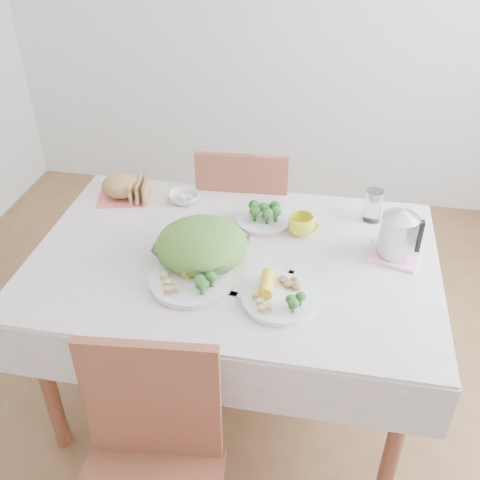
% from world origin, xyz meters
% --- Properties ---
extents(floor, '(3.60, 3.60, 0.00)m').
position_xyz_m(floor, '(0.00, 0.00, 0.00)').
color(floor, brown).
rests_on(floor, ground).
extents(dining_table, '(1.40, 0.90, 0.75)m').
position_xyz_m(dining_table, '(0.00, 0.00, 0.38)').
color(dining_table, brown).
rests_on(dining_table, floor).
extents(tablecloth, '(1.50, 1.00, 0.01)m').
position_xyz_m(tablecloth, '(0.00, 0.00, 0.76)').
color(tablecloth, beige).
rests_on(tablecloth, dining_table).
extents(chair_far, '(0.45, 0.45, 0.94)m').
position_xyz_m(chair_far, '(-0.07, 0.66, 0.47)').
color(chair_far, brown).
rests_on(chair_far, floor).
extents(salad_bowl, '(0.40, 0.40, 0.08)m').
position_xyz_m(salad_bowl, '(-0.11, -0.04, 0.80)').
color(salad_bowl, white).
rests_on(salad_bowl, tablecloth).
extents(dinner_plate_left, '(0.41, 0.41, 0.02)m').
position_xyz_m(dinner_plate_left, '(-0.11, -0.19, 0.77)').
color(dinner_plate_left, white).
rests_on(dinner_plate_left, tablecloth).
extents(dinner_plate_right, '(0.33, 0.33, 0.02)m').
position_xyz_m(dinner_plate_right, '(0.20, -0.23, 0.77)').
color(dinner_plate_right, white).
rests_on(dinner_plate_right, tablecloth).
extents(broccoli_plate, '(0.28, 0.28, 0.02)m').
position_xyz_m(broccoli_plate, '(0.08, 0.25, 0.77)').
color(broccoli_plate, beige).
rests_on(broccoli_plate, tablecloth).
extents(napkin, '(0.24, 0.24, 0.00)m').
position_xyz_m(napkin, '(-0.56, 0.34, 0.76)').
color(napkin, '#DB5D5A').
rests_on(napkin, tablecloth).
extents(bread_loaf, '(0.17, 0.16, 0.10)m').
position_xyz_m(bread_loaf, '(-0.56, 0.34, 0.82)').
color(bread_loaf, olive).
rests_on(bread_loaf, napkin).
extents(fruit_bowl, '(0.14, 0.14, 0.04)m').
position_xyz_m(fruit_bowl, '(-0.28, 0.34, 0.78)').
color(fruit_bowl, white).
rests_on(fruit_bowl, tablecloth).
extents(yellow_mug, '(0.13, 0.13, 0.08)m').
position_xyz_m(yellow_mug, '(0.23, 0.19, 0.80)').
color(yellow_mug, yellow).
rests_on(yellow_mug, tablecloth).
extents(glass_tumbler, '(0.08, 0.08, 0.14)m').
position_xyz_m(glass_tumbler, '(0.51, 0.34, 0.83)').
color(glass_tumbler, white).
rests_on(glass_tumbler, tablecloth).
extents(pink_tray, '(0.21, 0.21, 0.01)m').
position_xyz_m(pink_tray, '(0.59, 0.11, 0.77)').
color(pink_tray, '#FE9BC6').
rests_on(pink_tray, tablecloth).
extents(electric_kettle, '(0.17, 0.17, 0.19)m').
position_xyz_m(electric_kettle, '(0.59, 0.11, 0.88)').
color(electric_kettle, '#B2B5BA').
rests_on(electric_kettle, pink_tray).
extents(fork_right, '(0.05, 0.17, 0.00)m').
position_xyz_m(fork_right, '(0.21, -0.14, 0.76)').
color(fork_right, silver).
rests_on(fork_right, tablecloth).
extents(knife, '(0.20, 0.07, 0.00)m').
position_xyz_m(knife, '(0.12, -0.24, 0.76)').
color(knife, silver).
rests_on(knife, tablecloth).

